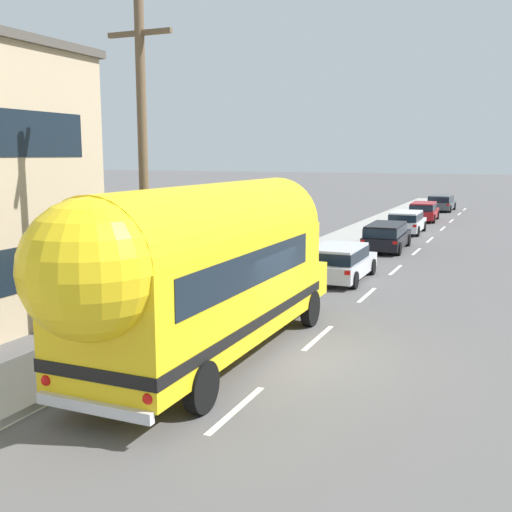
{
  "coord_description": "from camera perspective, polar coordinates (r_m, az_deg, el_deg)",
  "views": [
    {
      "loc": [
        4.73,
        -13.2,
        4.76
      ],
      "look_at": [
        -1.54,
        1.25,
        2.17
      ],
      "focal_mm": 43.28,
      "sensor_mm": 36.0,
      "label": 1
    }
  ],
  "objects": [
    {
      "name": "utility_pole",
      "position": [
        16.02,
        -10.37,
        7.99
      ],
      "size": [
        1.8,
        0.24,
        8.5
      ],
      "color": "brown",
      "rests_on": "ground"
    },
    {
      "name": "sidewalk_slab",
      "position": [
        25.44,
        1.54,
        -1.28
      ],
      "size": [
        2.28,
        90.0,
        0.15
      ],
      "primitive_type": "cube",
      "color": "#9E9B93",
      "rests_on": "ground"
    },
    {
      "name": "car_fourth",
      "position": [
        46.47,
        15.23,
        4.11
      ],
      "size": [
        2.03,
        4.54,
        1.37
      ],
      "color": "#A5191E",
      "rests_on": "ground"
    },
    {
      "name": "lane_markings",
      "position": [
        27.5,
        8.0,
        -0.72
      ],
      "size": [
        3.58,
        80.0,
        0.01
      ],
      "color": "silver",
      "rests_on": "ground"
    },
    {
      "name": "car_lead",
      "position": [
        23.7,
        7.74,
        -0.41
      ],
      "size": [
        2.0,
        4.36,
        1.37
      ],
      "color": "silver",
      "rests_on": "ground"
    },
    {
      "name": "car_fifth",
      "position": [
        55.26,
        16.75,
        4.82
      ],
      "size": [
        2.06,
        4.5,
        1.37
      ],
      "color": "#474C51",
      "rests_on": "ground"
    },
    {
      "name": "car_second",
      "position": [
        31.69,
        11.96,
        1.95
      ],
      "size": [
        2.03,
        4.83,
        1.37
      ],
      "color": "black",
      "rests_on": "ground"
    },
    {
      "name": "ground_plane",
      "position": [
        14.81,
        3.59,
        -9.43
      ],
      "size": [
        300.0,
        300.0,
        0.0
      ],
      "primitive_type": "plane",
      "color": "#565454"
    },
    {
      "name": "painted_bus",
      "position": [
        13.73,
        -4.99,
        -1.0
      ],
      "size": [
        2.63,
        11.0,
        4.12
      ],
      "color": "yellow",
      "rests_on": "ground"
    },
    {
      "name": "car_third",
      "position": [
        38.78,
        13.74,
        3.19
      ],
      "size": [
        1.94,
        4.29,
        1.37
      ],
      "color": "white",
      "rests_on": "ground"
    }
  ]
}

